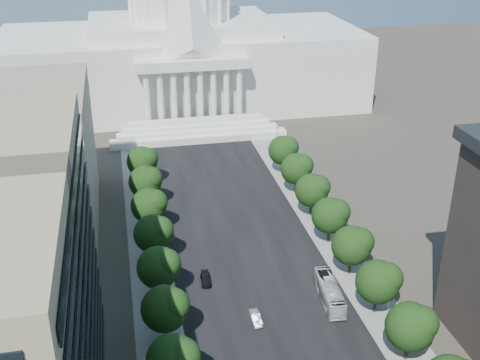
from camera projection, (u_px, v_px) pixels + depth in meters
road_asphalt at (238, 236)px, 127.49m from camera, size 30.00×260.00×0.01m
sidewalk_left at (148, 246)px, 123.98m from camera, size 8.00×260.00×0.02m
sidewalk_right at (323, 227)px, 131.01m from camera, size 8.00×260.00×0.02m
capitol at (181, 45)px, 203.15m from camera, size 120.00×56.00×73.00m
tree_l_d at (175, 359)px, 84.08m from camera, size 7.79×7.60×9.97m
tree_l_e at (167, 308)px, 94.72m from camera, size 7.79×7.60×9.97m
tree_l_f at (160, 266)px, 105.36m from camera, size 7.79×7.60×9.97m
tree_l_g at (155, 233)px, 116.00m from camera, size 7.79×7.60×9.97m
tree_l_h at (150, 205)px, 126.64m from camera, size 7.79×7.60×9.97m
tree_l_i at (147, 181)px, 137.28m from camera, size 7.79×7.60×9.97m
tree_l_j at (143, 161)px, 147.92m from camera, size 7.79×7.60×9.97m
tree_r_d at (413, 326)px, 90.74m from camera, size 7.79×7.60×9.97m
tree_r_e at (380, 281)px, 101.38m from camera, size 7.79×7.60×9.97m
tree_r_f at (354, 245)px, 112.02m from camera, size 7.79×7.60×9.97m
tree_r_g at (332, 215)px, 122.66m from camera, size 7.79×7.60×9.97m
tree_r_h at (313, 189)px, 133.30m from camera, size 7.79×7.60×9.97m
tree_r_i at (298, 168)px, 143.94m from camera, size 7.79×7.60×9.97m
tree_r_j at (284, 149)px, 154.58m from camera, size 7.79×7.60×9.97m
streetlight_c at (388, 282)px, 102.11m from camera, size 2.61×0.44×9.00m
streetlight_d at (337, 214)px, 124.28m from camera, size 2.61×0.44×9.00m
streetlight_e at (301, 166)px, 146.44m from camera, size 2.61×0.44×9.00m
streetlight_f at (275, 131)px, 168.61m from camera, size 2.61×0.44×9.00m
car_silver at (256, 318)px, 101.45m from camera, size 1.64×4.44×1.45m
car_dark_b at (206, 279)px, 111.85m from camera, size 2.17×4.73×1.34m
city_bus at (330, 292)px, 106.32m from camera, size 4.18×12.94×3.54m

